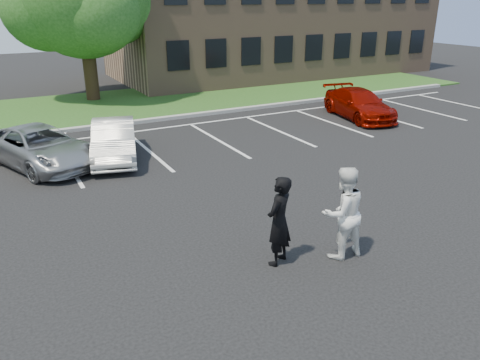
# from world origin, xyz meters

# --- Properties ---
(ground_plane) EXTENTS (90.00, 90.00, 0.00)m
(ground_plane) POSITION_xyz_m (0.00, 0.00, 0.00)
(ground_plane) COLOR black
(ground_plane) RESTS_ON ground
(curb) EXTENTS (40.00, 0.30, 0.15)m
(curb) POSITION_xyz_m (0.00, 12.00, 0.07)
(curb) COLOR gray
(curb) RESTS_ON ground
(grass_strip) EXTENTS (44.00, 8.00, 0.08)m
(grass_strip) POSITION_xyz_m (0.00, 16.00, 0.04)
(grass_strip) COLOR #194811
(grass_strip) RESTS_ON ground
(stall_lines) EXTENTS (34.00, 5.36, 0.01)m
(stall_lines) POSITION_xyz_m (1.40, 8.95, 0.01)
(stall_lines) COLOR white
(stall_lines) RESTS_ON ground
(office_building) EXTENTS (22.40, 10.40, 8.30)m
(office_building) POSITION_xyz_m (14.00, 21.99, 4.16)
(office_building) COLOR #8A6A51
(office_building) RESTS_ON ground
(man_black_suit) EXTENTS (0.83, 0.75, 1.91)m
(man_black_suit) POSITION_xyz_m (-0.03, -0.72, 0.96)
(man_black_suit) COLOR black
(man_black_suit) RESTS_ON ground
(man_white_shirt) EXTENTS (1.02, 0.82, 2.01)m
(man_white_shirt) POSITION_xyz_m (1.28, -1.11, 1.00)
(man_white_shirt) COLOR white
(man_white_shirt) RESTS_ON ground
(car_silver_minivan) EXTENTS (3.67, 5.07, 1.28)m
(car_silver_minivan) POSITION_xyz_m (-3.56, 8.07, 0.64)
(car_silver_minivan) COLOR #A2A4A9
(car_silver_minivan) RESTS_ON ground
(car_white_sedan) EXTENTS (2.37, 4.20, 1.31)m
(car_white_sedan) POSITION_xyz_m (-1.27, 7.61, 0.65)
(car_white_sedan) COLOR silver
(car_white_sedan) RESTS_ON ground
(car_red_compact) EXTENTS (2.62, 4.68, 1.28)m
(car_red_compact) POSITION_xyz_m (10.05, 8.16, 0.64)
(car_red_compact) COLOR #7D0900
(car_red_compact) RESTS_ON ground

